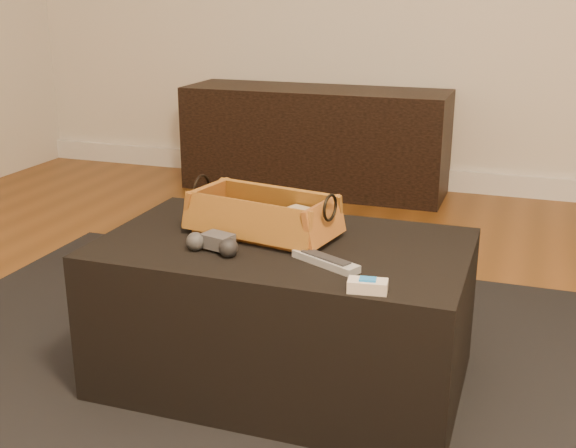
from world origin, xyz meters
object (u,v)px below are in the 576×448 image
(game_controller, at_px, (214,243))
(wicker_basket, at_px, (263,218))
(media_cabinet, at_px, (315,140))
(silver_remote, at_px, (325,261))
(ottoman, at_px, (284,312))
(tv_remote, at_px, (254,226))
(cream_gadget, at_px, (368,286))

(game_controller, bearing_deg, wicker_basket, 68.84)
(media_cabinet, xyz_separation_m, silver_remote, (0.70, -2.19, 0.16))
(media_cabinet, bearing_deg, ottoman, -75.20)
(silver_remote, bearing_deg, media_cabinet, 107.77)
(wicker_basket, xyz_separation_m, game_controller, (-0.07, -0.18, -0.02))
(tv_remote, xyz_separation_m, wicker_basket, (0.02, 0.01, 0.02))
(game_controller, relative_size, silver_remote, 0.82)
(cream_gadget, bearing_deg, silver_remote, 136.46)
(cream_gadget, bearing_deg, media_cabinet, 109.90)
(silver_remote, relative_size, cream_gadget, 2.04)
(silver_remote, bearing_deg, game_controller, -178.37)
(media_cabinet, bearing_deg, wicker_basket, -76.93)
(game_controller, bearing_deg, media_cabinet, 100.32)
(wicker_basket, bearing_deg, game_controller, -111.16)
(tv_remote, bearing_deg, wicker_basket, 30.87)
(media_cabinet, xyz_separation_m, ottoman, (0.55, -2.07, -0.06))
(tv_remote, height_order, cream_gadget, tv_remote)
(media_cabinet, xyz_separation_m, wicker_basket, (0.47, -2.02, 0.19))
(ottoman, height_order, wicker_basket, wicker_basket)
(silver_remote, bearing_deg, cream_gadget, -43.54)
(ottoman, distance_m, tv_remote, 0.26)
(media_cabinet, relative_size, cream_gadget, 15.20)
(tv_remote, bearing_deg, media_cabinet, 106.95)
(game_controller, height_order, silver_remote, game_controller)
(ottoman, relative_size, cream_gadget, 10.40)
(tv_remote, height_order, wicker_basket, wicker_basket)
(wicker_basket, bearing_deg, silver_remote, -35.97)
(media_cabinet, xyz_separation_m, game_controller, (0.40, -2.20, 0.17))
(wicker_basket, bearing_deg, ottoman, -28.88)
(ottoman, height_order, tv_remote, tv_remote)
(media_cabinet, relative_size, ottoman, 1.46)
(tv_remote, relative_size, wicker_basket, 0.49)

